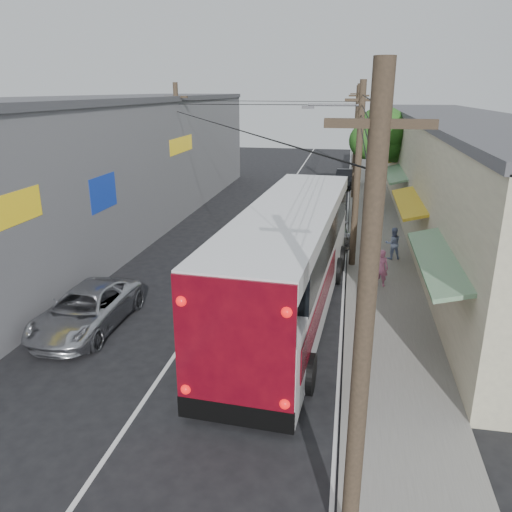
% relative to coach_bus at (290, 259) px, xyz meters
% --- Properties ---
extents(ground, '(120.00, 120.00, 0.00)m').
position_rel_coach_bus_xyz_m(ground, '(-3.01, -7.63, -2.02)').
color(ground, black).
rests_on(ground, ground).
extents(sidewalk, '(3.00, 80.00, 0.12)m').
position_rel_coach_bus_xyz_m(sidewalk, '(3.49, 12.37, -1.96)').
color(sidewalk, slate).
rests_on(sidewalk, ground).
extents(building_right, '(7.09, 40.00, 6.25)m').
position_rel_coach_bus_xyz_m(building_right, '(7.98, 14.37, 1.13)').
color(building_right, beige).
rests_on(building_right, ground).
extents(building_left, '(7.20, 36.00, 7.25)m').
position_rel_coach_bus_xyz_m(building_left, '(-11.50, 10.37, 1.63)').
color(building_left, slate).
rests_on(building_left, ground).
extents(utility_poles, '(11.80, 45.28, 8.00)m').
position_rel_coach_bus_xyz_m(utility_poles, '(0.12, 12.70, 2.11)').
color(utility_poles, '#473828').
rests_on(utility_poles, ground).
extents(street_tree, '(4.40, 4.00, 6.60)m').
position_rel_coach_bus_xyz_m(street_tree, '(3.86, 18.39, 2.66)').
color(street_tree, '#3F2B19').
rests_on(street_tree, ground).
extents(coach_bus, '(3.78, 13.67, 3.90)m').
position_rel_coach_bus_xyz_m(coach_bus, '(0.00, 0.00, 0.00)').
color(coach_bus, white).
rests_on(coach_bus, ground).
extents(jeepney, '(2.27, 4.90, 1.36)m').
position_rel_coach_bus_xyz_m(jeepney, '(-6.46, -2.48, -1.34)').
color(jeepney, '#BABBC1').
rests_on(jeepney, ground).
extents(parked_suv, '(2.82, 5.51, 1.53)m').
position_rel_coach_bus_xyz_m(parked_suv, '(0.79, 9.61, -1.25)').
color(parked_suv, gray).
rests_on(parked_suv, ground).
extents(parked_car_mid, '(1.84, 4.29, 1.44)m').
position_rel_coach_bus_xyz_m(parked_car_mid, '(0.91, 14.48, -1.30)').
color(parked_car_mid, '#232226').
rests_on(parked_car_mid, ground).
extents(parked_car_far, '(1.71, 4.28, 1.38)m').
position_rel_coach_bus_xyz_m(parked_car_far, '(1.54, 25.11, -1.33)').
color(parked_car_far, black).
rests_on(parked_car_far, ground).
extents(pedestrian_near, '(0.65, 0.54, 1.51)m').
position_rel_coach_bus_xyz_m(pedestrian_near, '(3.32, 2.96, -1.14)').
color(pedestrian_near, '#C36792').
rests_on(pedestrian_near, sidewalk).
extents(pedestrian_far, '(0.84, 0.72, 1.49)m').
position_rel_coach_bus_xyz_m(pedestrian_far, '(4.02, 6.50, -1.15)').
color(pedestrian_far, '#9AADE1').
rests_on(pedestrian_far, sidewalk).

